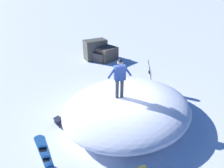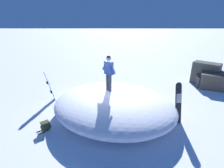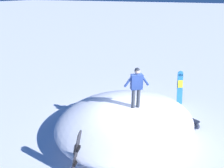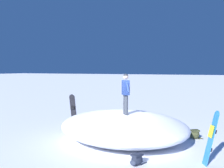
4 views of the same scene
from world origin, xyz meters
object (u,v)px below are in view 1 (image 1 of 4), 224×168
Objects in this scene: snowboard_secondary_upright at (44,152)px; backpack_far at (59,122)px; snowboarder_standing at (120,76)px; snowboard_primary_upright at (150,76)px.

snowboard_secondary_upright reaches higher than backpack_far.
snowboard_secondary_upright is 2.57× the size of backpack_far.
snowboarder_standing is at bearing -150.98° from backpack_far.
snowboard_primary_upright is 6.49m from snowboard_secondary_upright.
snowboarder_standing is at bearing 75.15° from snowboard_primary_upright.
backpack_far is (0.97, -2.02, -0.67)m from snowboard_secondary_upright.
snowboarder_standing is 3.12m from backpack_far.
backpack_far is at bearing -64.48° from snowboard_secondary_upright.
snowboarder_standing is 2.51× the size of backpack_far.
snowboard_secondary_upright is at bearing 69.32° from snowboarder_standing.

